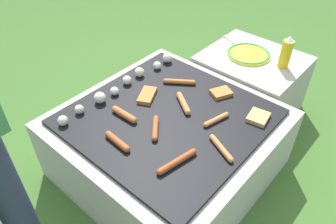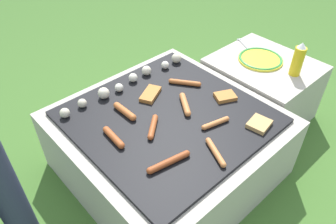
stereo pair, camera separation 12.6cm
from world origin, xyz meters
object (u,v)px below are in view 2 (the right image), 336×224
at_px(sausage_front_center, 125,111).
at_px(plate_colorful, 261,59).
at_px(condiment_bottle, 298,60).
at_px(fork_utensil, 244,45).

xyz_separation_m(sausage_front_center, plate_colorful, (0.85, -0.15, -0.01)).
xyz_separation_m(plate_colorful, condiment_bottle, (0.02, -0.20, 0.08)).
bearing_deg(sausage_front_center, condiment_bottle, -21.82).
bearing_deg(sausage_front_center, fork_utensil, 1.64).
relative_size(sausage_front_center, fork_utensil, 0.91).
xyz_separation_m(condiment_bottle, fork_utensil, (0.06, 0.37, -0.09)).
relative_size(plate_colorful, fork_utensil, 1.50).
bearing_deg(plate_colorful, fork_utensil, 67.61).
xyz_separation_m(sausage_front_center, fork_utensil, (0.92, 0.03, -0.01)).
bearing_deg(sausage_front_center, plate_colorful, -9.72).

